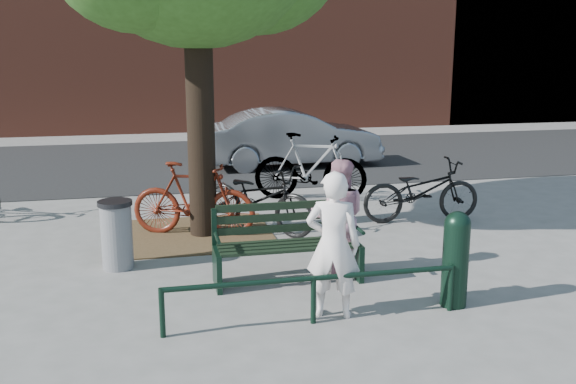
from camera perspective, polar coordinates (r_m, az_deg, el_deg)
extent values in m
plane|color=gray|center=(7.73, -0.02, -7.98)|extent=(90.00, 90.00, 0.00)
cube|color=brown|center=(9.67, -8.66, -3.76)|extent=(2.40, 2.00, 0.02)
cube|color=black|center=(15.87, -6.63, 2.79)|extent=(40.00, 7.00, 0.01)
cube|color=black|center=(7.53, -6.32, -6.81)|extent=(0.06, 0.52, 0.45)
cube|color=black|center=(7.61, -6.59, -3.09)|extent=(0.06, 0.06, 0.44)
cylinder|color=black|center=(7.31, -6.31, -4.08)|extent=(0.04, 0.36, 0.04)
cube|color=black|center=(7.87, 6.00, -5.93)|extent=(0.06, 0.52, 0.45)
cube|color=black|center=(7.95, 5.55, -2.38)|extent=(0.06, 0.06, 0.44)
cylinder|color=black|center=(7.66, 6.31, -3.29)|extent=(0.04, 0.36, 0.04)
cube|color=black|center=(7.58, -0.02, -4.80)|extent=(1.64, 0.46, 0.04)
cube|color=black|center=(7.72, -0.38, -2.24)|extent=(1.64, 0.03, 0.47)
cylinder|color=black|center=(6.37, -11.13, -10.49)|extent=(0.06, 0.06, 0.50)
cylinder|color=black|center=(6.55, 2.27, -9.56)|extent=(0.06, 0.06, 0.50)
cylinder|color=black|center=(7.06, 14.26, -8.28)|extent=(0.06, 0.06, 0.50)
cylinder|color=black|center=(6.47, 2.29, -7.67)|extent=(3.00, 0.06, 0.06)
cylinder|color=black|center=(9.33, -7.81, 7.50)|extent=(0.40, 0.40, 3.80)
imported|color=white|center=(6.58, 4.03, -4.70)|extent=(0.65, 0.54, 1.54)
imported|color=#B77D8E|center=(7.81, 4.49, -2.26)|extent=(0.80, 0.69, 1.44)
cylinder|color=black|center=(7.14, 14.63, -6.32)|extent=(0.28, 0.28, 0.91)
sphere|color=black|center=(7.01, 14.84, -2.80)|extent=(0.28, 0.28, 0.28)
cylinder|color=gray|center=(8.35, -14.97, -3.87)|extent=(0.39, 0.39, 0.82)
cylinder|color=black|center=(8.24, -15.15, -0.96)|extent=(0.43, 0.43, 0.06)
imported|color=#52170B|center=(9.54, -8.39, -0.62)|extent=(1.91, 1.09, 1.10)
imported|color=black|center=(9.65, -2.68, -0.53)|extent=(1.89, 1.88, 1.04)
imported|color=gray|center=(11.63, 1.99, 2.25)|extent=(2.12, 1.25, 1.23)
imported|color=black|center=(10.42, 11.76, 0.10)|extent=(1.94, 0.75, 1.00)
imported|color=gray|center=(14.96, 0.35, 4.83)|extent=(4.10, 1.52, 1.34)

